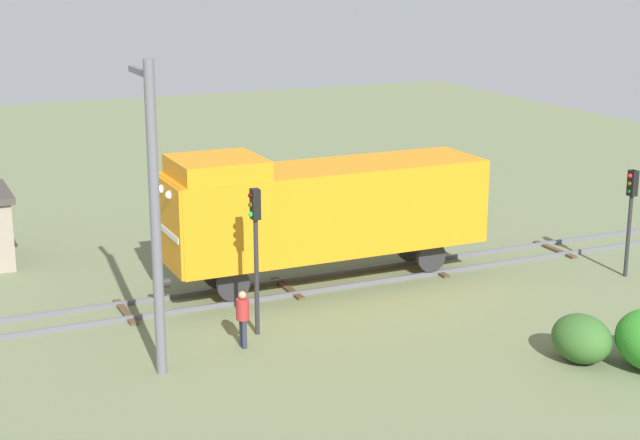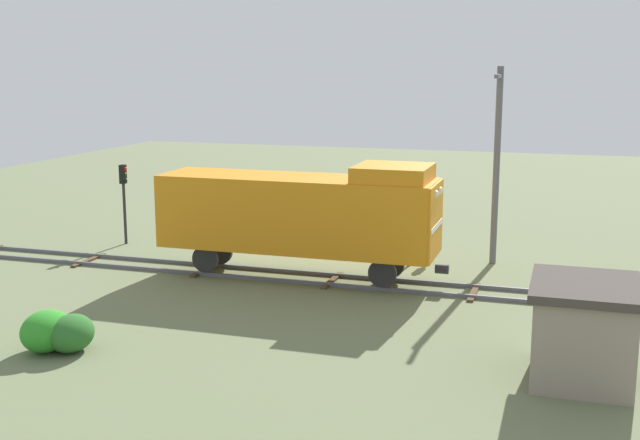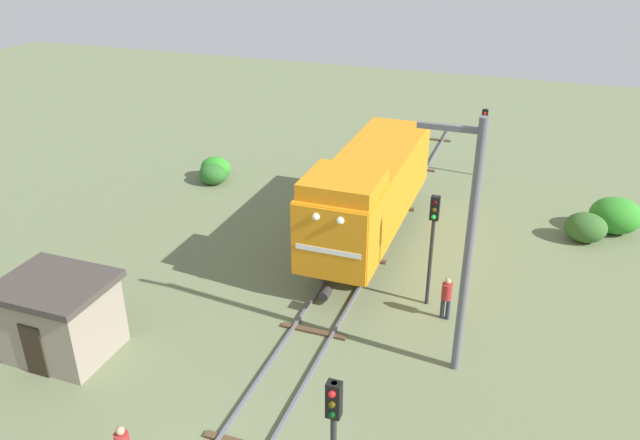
{
  "view_description": "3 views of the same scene",
  "coord_description": "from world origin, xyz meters",
  "px_view_note": "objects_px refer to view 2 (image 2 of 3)",
  "views": [
    {
      "loc": [
        29.15,
        1.83,
        10.76
      ],
      "look_at": [
        0.96,
        14.73,
        2.6
      ],
      "focal_mm": 55.0,
      "sensor_mm": 36.0,
      "label": 1
    },
    {
      "loc": [
        -29.55,
        5.15,
        8.54
      ],
      "look_at": [
        -1.39,
        14.04,
        2.76
      ],
      "focal_mm": 45.0,
      "sensor_mm": 36.0,
      "label": 2
    },
    {
      "loc": [
        6.35,
        -8.52,
        13.29
      ],
      "look_at": [
        -1.05,
        11.94,
        2.61
      ],
      "focal_mm": 35.0,
      "sensor_mm": 36.0,
      "label": 3
    }
  ],
  "objects_px": {
    "traffic_signal_far": "(124,189)",
    "catenary_mast": "(497,161)",
    "locomotive": "(302,212)",
    "traffic_signal_mid": "(410,195)",
    "relay_hut": "(584,330)",
    "worker_by_signal": "(430,241)"
  },
  "relations": [
    {
      "from": "catenary_mast",
      "to": "relay_hut",
      "type": "xyz_separation_m",
      "value": [
        -12.44,
        -3.61,
        -3.07
      ]
    },
    {
      "from": "traffic_signal_far",
      "to": "catenary_mast",
      "type": "relative_size",
      "value": 0.45
    },
    {
      "from": "traffic_signal_mid",
      "to": "relay_hut",
      "type": "distance_m",
      "value": 13.06
    },
    {
      "from": "traffic_signal_mid",
      "to": "locomotive",
      "type": "bearing_deg",
      "value": 132.79
    },
    {
      "from": "locomotive",
      "to": "worker_by_signal",
      "type": "height_order",
      "value": "locomotive"
    },
    {
      "from": "locomotive",
      "to": "catenary_mast",
      "type": "xyz_separation_m",
      "value": [
        4.94,
        -7.05,
        1.69
      ]
    },
    {
      "from": "traffic_signal_far",
      "to": "relay_hut",
      "type": "bearing_deg",
      "value": -118.02
    },
    {
      "from": "traffic_signal_mid",
      "to": "relay_hut",
      "type": "height_order",
      "value": "traffic_signal_mid"
    },
    {
      "from": "locomotive",
      "to": "traffic_signal_mid",
      "type": "bearing_deg",
      "value": -47.21
    },
    {
      "from": "locomotive",
      "to": "worker_by_signal",
      "type": "relative_size",
      "value": 6.82
    },
    {
      "from": "worker_by_signal",
      "to": "relay_hut",
      "type": "relative_size",
      "value": 0.49
    },
    {
      "from": "traffic_signal_mid",
      "to": "catenary_mast",
      "type": "distance_m",
      "value": 3.96
    },
    {
      "from": "locomotive",
      "to": "traffic_signal_mid",
      "type": "distance_m",
      "value": 5.01
    },
    {
      "from": "relay_hut",
      "to": "catenary_mast",
      "type": "bearing_deg",
      "value": 16.18
    },
    {
      "from": "traffic_signal_far",
      "to": "locomotive",
      "type": "bearing_deg",
      "value": -109.44
    },
    {
      "from": "catenary_mast",
      "to": "relay_hut",
      "type": "height_order",
      "value": "catenary_mast"
    },
    {
      "from": "traffic_signal_mid",
      "to": "traffic_signal_far",
      "type": "relative_size",
      "value": 1.16
    },
    {
      "from": "traffic_signal_mid",
      "to": "relay_hut",
      "type": "relative_size",
      "value": 1.27
    },
    {
      "from": "locomotive",
      "to": "traffic_signal_mid",
      "type": "height_order",
      "value": "locomotive"
    },
    {
      "from": "catenary_mast",
      "to": "relay_hut",
      "type": "relative_size",
      "value": 2.41
    },
    {
      "from": "worker_by_signal",
      "to": "locomotive",
      "type": "bearing_deg",
      "value": 60.48
    },
    {
      "from": "traffic_signal_mid",
      "to": "worker_by_signal",
      "type": "xyz_separation_m",
      "value": [
        0.8,
        -0.74,
        -2.09
      ]
    }
  ]
}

